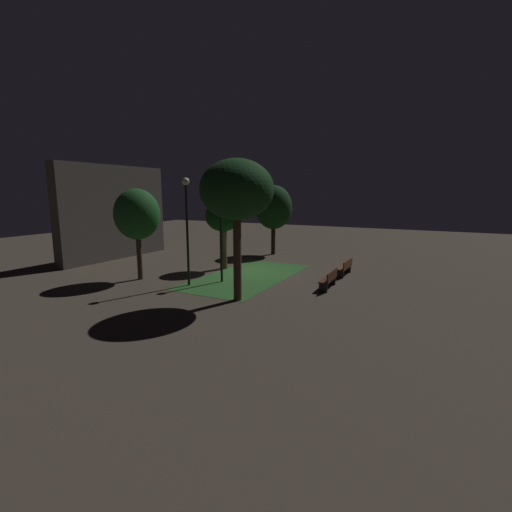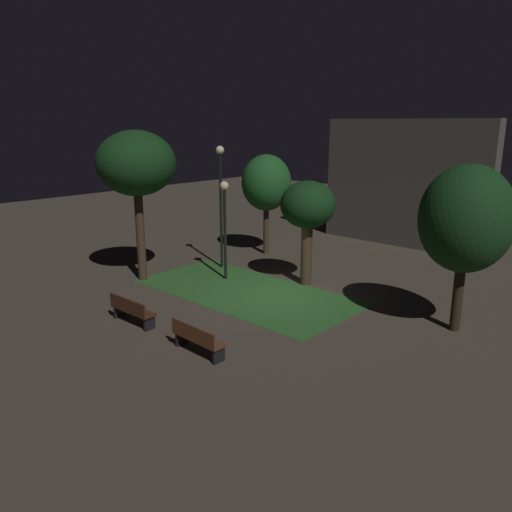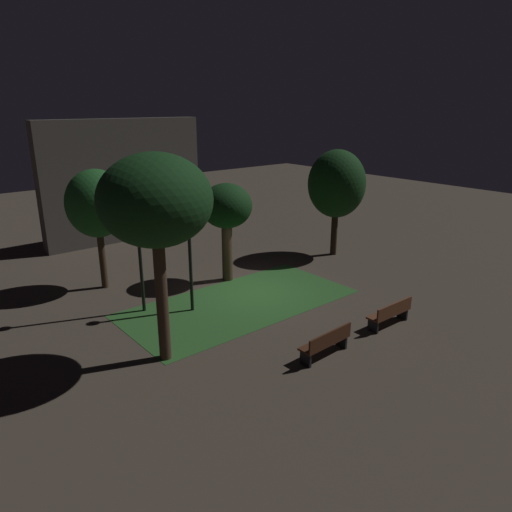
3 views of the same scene
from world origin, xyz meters
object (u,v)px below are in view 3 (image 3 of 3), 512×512
object	(u,v)px
bench_front_right	(391,313)
tree_tall_center	(155,202)
tree_back_right	(226,208)
tree_right_canopy	(97,204)
bench_near_trees	(327,342)
tree_left_canopy	(337,184)
lamp_post_plaza_east	(137,216)
lamp_post_path_center	(189,237)

from	to	relation	value
bench_front_right	tree_tall_center	size ratio (longest dim) A/B	0.30
tree_back_right	tree_right_canopy	xyz separation A→B (m)	(-4.33, 2.50, 0.35)
bench_near_trees	tree_left_canopy	world-z (taller)	tree_left_canopy
bench_near_trees	tree_back_right	bearing A→B (deg)	77.18
bench_near_trees	tree_back_right	size ratio (longest dim) A/B	0.44
tree_left_canopy	tree_tall_center	size ratio (longest dim) A/B	0.86
lamp_post_plaza_east	bench_near_trees	bearing A→B (deg)	-67.93
tree_left_canopy	bench_front_right	bearing A→B (deg)	-125.03
tree_back_right	lamp_post_plaza_east	size ratio (longest dim) A/B	0.78
bench_near_trees	tree_right_canopy	xyz separation A→B (m)	(-2.74, 9.50, 2.95)
bench_near_trees	bench_front_right	xyz separation A→B (m)	(3.16, -0.00, 0.00)
tree_back_right	tree_tall_center	xyz separation A→B (m)	(-5.25, -4.03, 1.57)
bench_near_trees	bench_front_right	world-z (taller)	same
bench_near_trees	tree_right_canopy	bearing A→B (deg)	106.09
bench_front_right	tree_right_canopy	xyz separation A→B (m)	(-5.90, 9.50, 2.95)
tree_tall_center	tree_left_canopy	bearing A→B (deg)	17.28
bench_near_trees	tree_back_right	distance (m)	7.63
tree_tall_center	lamp_post_path_center	size ratio (longest dim) A/B	1.49
tree_left_canopy	tree_tall_center	world-z (taller)	tree_tall_center
bench_near_trees	lamp_post_path_center	size ratio (longest dim) A/B	0.45
bench_near_trees	tree_right_canopy	distance (m)	10.31
tree_left_canopy	tree_tall_center	bearing A→B (deg)	-162.72
bench_near_trees	tree_tall_center	size ratio (longest dim) A/B	0.30
tree_back_right	tree_right_canopy	bearing A→B (deg)	149.98
bench_front_right	tree_tall_center	distance (m)	8.52
tree_left_canopy	tree_right_canopy	distance (m)	10.88
bench_front_right	tree_left_canopy	world-z (taller)	tree_left_canopy
bench_near_trees	lamp_post_path_center	world-z (taller)	lamp_post_path_center
tree_right_canopy	tree_back_right	bearing A→B (deg)	-30.02
tree_right_canopy	lamp_post_path_center	size ratio (longest dim) A/B	1.20
lamp_post_path_center	tree_back_right	bearing A→B (deg)	30.64
tree_left_canopy	tree_right_canopy	world-z (taller)	tree_left_canopy
lamp_post_path_center	lamp_post_plaza_east	bearing A→B (deg)	141.57
tree_left_canopy	lamp_post_path_center	bearing A→B (deg)	-172.46
tree_back_right	tree_tall_center	world-z (taller)	tree_tall_center
bench_front_right	tree_left_canopy	distance (m)	8.49
tree_right_canopy	lamp_post_plaza_east	xyz separation A→B (m)	(0.15, -3.10, 0.08)
bench_front_right	lamp_post_plaza_east	world-z (taller)	lamp_post_plaza_east
bench_front_right	lamp_post_plaza_east	bearing A→B (deg)	131.96
tree_left_canopy	lamp_post_path_center	distance (m)	9.06
bench_front_right	tree_tall_center	bearing A→B (deg)	156.48
bench_near_trees	lamp_post_plaza_east	bearing A→B (deg)	112.07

